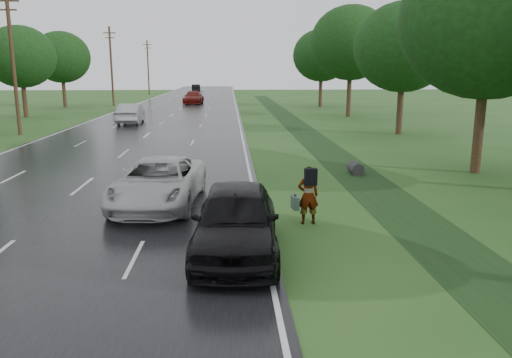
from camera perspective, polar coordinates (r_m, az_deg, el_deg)
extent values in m
cube|color=black|center=(57.13, -9.04, 7.62)|extent=(14.00, 180.00, 0.04)
cube|color=silver|center=(56.83, -2.20, 7.76)|extent=(0.12, 180.00, 0.01)
cube|color=silver|center=(58.21, -15.72, 7.42)|extent=(0.12, 180.00, 0.01)
cube|color=silver|center=(57.13, -9.04, 7.64)|extent=(0.12, 180.00, 0.01)
cube|color=black|center=(32.47, 6.97, 4.18)|extent=(2.20, 120.00, 0.01)
cylinder|color=#2D2D2D|center=(22.78, 11.31, 1.21)|extent=(0.56, 1.00, 0.56)
cylinder|color=#361F16|center=(39.62, -26.01, 11.76)|extent=(0.26, 0.26, 10.00)
cube|color=#361F16|center=(39.89, -26.60, 17.77)|extent=(1.60, 0.12, 0.12)
cube|color=#361F16|center=(39.83, -26.51, 16.92)|extent=(1.20, 0.10, 0.10)
cylinder|color=#361F16|center=(68.33, -16.19, 12.22)|extent=(0.26, 0.26, 10.00)
cube|color=#361F16|center=(68.49, -16.41, 15.73)|extent=(1.60, 0.12, 0.12)
cube|color=#361F16|center=(68.45, -16.38, 15.23)|extent=(1.20, 0.10, 0.10)
cylinder|color=#361F16|center=(97.82, -12.23, 12.31)|extent=(0.26, 0.26, 10.00)
cube|color=#361F16|center=(97.92, -12.34, 14.76)|extent=(1.60, 0.12, 0.12)
cube|color=#361F16|center=(97.90, -12.32, 14.41)|extent=(1.20, 0.10, 0.10)
cylinder|color=#361F16|center=(24.49, 24.10, 5.09)|extent=(0.44, 0.44, 3.84)
ellipsoid|color=black|center=(24.44, 25.11, 16.23)|extent=(7.60, 7.60, 6.84)
cylinder|color=#361F16|center=(37.83, 16.11, 7.61)|extent=(0.44, 0.44, 3.52)
ellipsoid|color=black|center=(37.76, 16.52, 14.25)|extent=(7.00, 7.00, 6.30)
cylinder|color=#361F16|center=(51.12, 10.57, 9.34)|extent=(0.44, 0.44, 4.16)
ellipsoid|color=black|center=(51.13, 10.80, 15.03)|extent=(8.00, 8.00, 7.20)
cylinder|color=#361F16|center=(64.76, 7.38, 9.82)|extent=(0.44, 0.44, 3.68)
ellipsoid|color=black|center=(64.73, 7.50, 13.83)|extent=(7.20, 7.20, 6.48)
cylinder|color=#361F16|center=(54.55, -24.92, 8.17)|extent=(0.44, 0.44, 3.36)
ellipsoid|color=black|center=(54.49, -25.33, 12.52)|extent=(6.60, 6.60, 5.94)
cylinder|color=#361F16|center=(67.93, -21.07, 9.15)|extent=(0.44, 0.44, 3.52)
ellipsoid|color=black|center=(67.89, -21.36, 12.84)|extent=(7.00, 7.00, 6.30)
imported|color=#A5998C|center=(15.03, 5.98, -1.87)|extent=(0.68, 0.48, 1.76)
cube|color=black|center=(14.64, 6.28, 0.25)|extent=(0.37, 0.24, 0.49)
cube|color=#395448|center=(15.09, 4.48, -2.70)|extent=(0.21, 0.51, 0.40)
cube|color=black|center=(15.03, 4.50, -1.84)|extent=(0.06, 0.17, 0.04)
imported|color=#BEBEBE|center=(17.23, -11.07, -0.37)|extent=(3.10, 5.90, 1.58)
imported|color=black|center=(12.43, -2.31, -4.67)|extent=(2.34, 5.24, 1.75)
imported|color=#969A9E|center=(44.73, -14.11, 7.26)|extent=(1.94, 5.22, 1.71)
imported|color=maroon|center=(69.86, -7.16, 9.22)|extent=(2.77, 6.03, 1.71)
imported|color=black|center=(106.74, -6.88, 10.25)|extent=(2.07, 5.09, 1.64)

